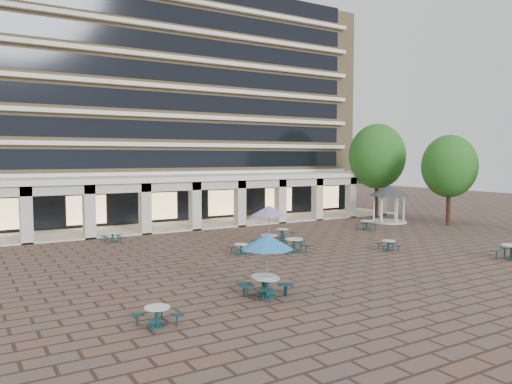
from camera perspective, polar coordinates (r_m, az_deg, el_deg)
ground at (r=31.86m, az=5.88°, el=-6.81°), size 120.00×120.00×0.00m
apartment_building at (r=54.24m, az=-10.80°, el=10.96°), size 40.00×15.50×25.20m
retail_arcade at (r=44.10m, az=-5.78°, el=0.12°), size 42.00×6.60×4.40m
picnic_table_0 at (r=18.49m, az=-11.23°, el=-13.57°), size 1.75×1.75×0.69m
picnic_table_1 at (r=21.90m, az=0.95°, el=-10.42°), size 2.15×2.15×0.86m
picnic_table_2 at (r=32.91m, az=27.21°, el=-5.99°), size 2.18×2.18×0.86m
picnic_table_4 at (r=21.29m, az=1.28°, el=-5.99°), size 2.31×2.31×2.67m
picnic_table_5 at (r=30.85m, az=-1.70°, el=-6.42°), size 1.59×1.59×0.65m
picnic_table_6 at (r=32.75m, az=1.51°, el=-2.33°), size 2.40×2.40×2.77m
picnic_table_7 at (r=33.18m, az=14.90°, el=-5.82°), size 1.78×1.78×0.65m
picnic_table_9 at (r=31.67m, az=4.37°, el=-5.94°), size 2.28×2.28×0.84m
picnic_table_10 at (r=36.99m, az=3.06°, el=-4.65°), size 1.81×1.81×0.68m
picnic_table_12 at (r=36.59m, az=-16.08°, el=-4.91°), size 1.61×1.61×0.67m
picnic_table_13 at (r=42.06m, az=12.52°, el=-3.63°), size 2.05×2.05×0.76m
gazebo at (r=47.00m, az=14.96°, el=-0.31°), size 3.63×3.63×3.38m
tree_east_a at (r=46.74m, az=21.23°, el=2.76°), size 4.76×4.76×7.92m
tree_east_c at (r=50.67m, az=13.67°, el=3.98°), size 5.55×5.55×9.25m
planter_left at (r=41.99m, az=-6.52°, el=-3.53°), size 1.50×0.76×1.23m
planter_right at (r=44.18m, az=-0.90°, el=-3.14°), size 1.50×0.60×1.22m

